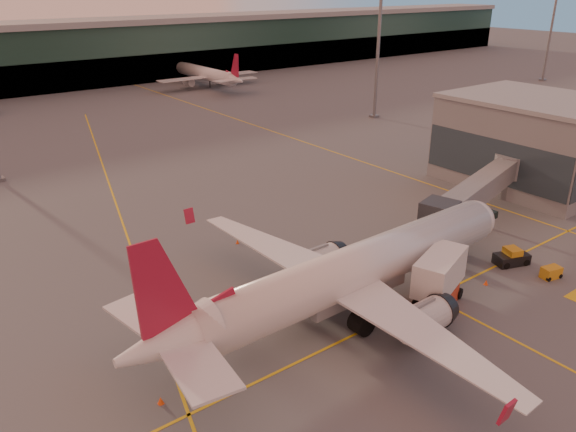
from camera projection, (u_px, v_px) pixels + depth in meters
ground at (440, 341)px, 46.57m from camera, size 600.00×600.00×0.00m
taxi_markings at (138, 204)px, 75.10m from camera, size 100.12×173.00×0.01m
terminal at (9, 58)px, 147.14m from camera, size 400.00×20.00×17.60m
gate_building at (532, 141)px, 80.69m from camera, size 18.40×22.40×12.60m
mast_east_near at (378, 47)px, 116.98m from camera, size 2.40×2.40×25.60m
mast_east_far at (551, 28)px, 161.80m from camera, size 2.40×2.40×25.60m
main_airplane at (348, 274)px, 48.73m from camera, size 41.60×37.38×12.58m
jet_bridge at (483, 188)px, 68.46m from camera, size 25.79×9.54×6.11m
catering_truck at (440, 277)px, 50.66m from camera, size 7.19×4.88×5.14m
gpu_cart at (551, 273)px, 56.29m from camera, size 2.21×1.60×1.17m
pushback_tug at (512, 258)px, 58.99m from camera, size 3.93×2.92×1.80m
cone_nose at (498, 257)px, 60.00m from camera, size 0.49×0.49×0.62m
cone_tail at (161, 400)px, 39.59m from camera, size 0.45×0.45×0.58m
cone_wing_left at (237, 242)px, 63.75m from camera, size 0.38×0.38×0.48m
cone_fwd at (486, 282)px, 55.11m from camera, size 0.41×0.41×0.52m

